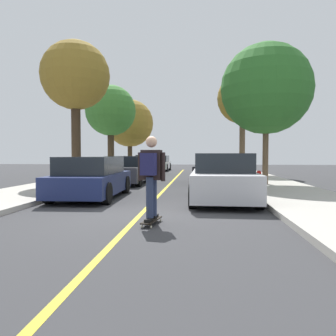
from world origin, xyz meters
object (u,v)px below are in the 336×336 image
parked_car_left_farthest (159,163)px  parked_car_right_nearest (223,178)px  parked_car_left_nearest (92,178)px  parked_car_left_near (128,170)px  street_tree_right_nearest (266,89)px  parked_car_left_far (149,165)px  parked_car_right_near (213,169)px  street_tree_left_near (111,111)px  skateboarder (151,173)px  skateboard (152,220)px  fire_hydrant (259,180)px  street_tree_right_near (243,99)px  street_tree_left_nearest (75,77)px  street_tree_left_far (130,123)px

parked_car_left_farthest → parked_car_right_nearest: size_ratio=1.01×
parked_car_left_nearest → parked_car_left_near: size_ratio=0.89×
street_tree_right_nearest → parked_car_left_far: bearing=126.9°
parked_car_right_nearest → parked_car_right_near: bearing=90.0°
street_tree_left_near → skateboarder: (4.72, -14.48, -3.19)m
skateboard → skateboarder: (-0.01, -0.03, 0.98)m
parked_car_left_near → fire_hydrant: bearing=-32.5°
street_tree_right_near → skateboarder: bearing=-103.8°
parked_car_left_near → street_tree_right_near: bearing=44.1°
parked_car_left_nearest → parked_car_left_far: bearing=90.0°
parked_car_left_far → street_tree_right_nearest: bearing=-53.1°
parked_car_left_near → parked_car_right_near: size_ratio=1.05×
street_tree_right_nearest → skateboarder: 9.57m
parked_car_right_near → street_tree_right_near: (2.18, 5.81, 4.43)m
parked_car_left_far → street_tree_left_near: bearing=-134.3°
street_tree_right_nearest → street_tree_right_near: (0.00, 7.66, 0.84)m
parked_car_left_near → parked_car_left_farthest: bearing=90.0°
parked_car_right_nearest → street_tree_left_nearest: (-6.43, 4.74, 4.33)m
parked_car_left_far → fire_hydrant: size_ratio=6.27×
street_tree_right_nearest → skateboarder: (-3.89, -8.13, -3.21)m
street_tree_right_near → parked_car_left_near: bearing=-135.9°
street_tree_left_far → skateboard: street_tree_left_far is taller
parked_car_left_near → street_tree_right_near: (6.43, 6.23, 4.46)m
street_tree_right_near → parked_car_left_far: bearing=171.8°
parked_car_right_near → fire_hydrant: parked_car_right_near is taller
street_tree_right_nearest → fire_hydrant: bearing=-106.8°
street_tree_left_nearest → street_tree_right_near: 11.39m
parked_car_left_nearest → street_tree_right_near: (6.43, 11.83, 4.44)m
street_tree_left_nearest → street_tree_right_near: bearing=40.9°
parked_car_left_farthest → fire_hydrant: parked_car_left_farthest is taller
parked_car_right_near → street_tree_left_near: bearing=144.9°
street_tree_left_nearest → fire_hydrant: street_tree_left_nearest is taller
parked_car_left_nearest → street_tree_left_far: street_tree_left_far is taller
parked_car_right_near → street_tree_left_nearest: (-6.43, -1.64, 4.35)m
parked_car_left_near → parked_car_right_nearest: size_ratio=1.08×
street_tree_left_nearest → parked_car_left_nearest: bearing=-63.5°
street_tree_left_far → parked_car_left_farthest: bearing=45.1°
parked_car_left_near → parked_car_left_farthest: 13.17m
fire_hydrant → skateboard: fire_hydrant is taller
street_tree_left_near → parked_car_left_nearest: bearing=-78.3°
parked_car_left_far → street_tree_right_near: size_ratio=0.66×
street_tree_left_near → skateboard: street_tree_left_near is taller
parked_car_left_near → street_tree_left_near: bearing=113.9°
street_tree_left_near → street_tree_right_near: street_tree_right_near is taller
street_tree_left_near → street_tree_right_nearest: (8.61, -6.35, 0.02)m
parked_car_left_farthest → street_tree_left_near: 9.25m
parked_car_left_far → parked_car_right_near: parked_car_right_near is taller
street_tree_right_nearest → skateboarder: street_tree_right_nearest is taller
street_tree_left_near → skateboarder: bearing=-71.9°
parked_car_right_near → skateboarder: skateboarder is taller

